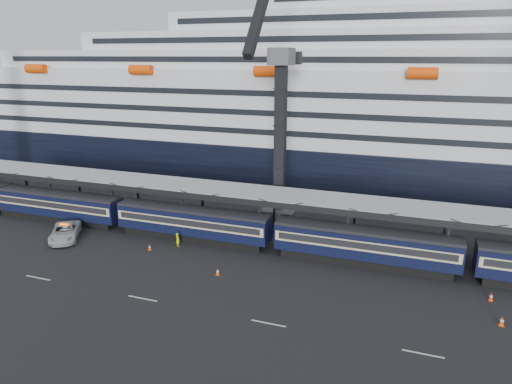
% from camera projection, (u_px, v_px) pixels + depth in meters
% --- Properties ---
extents(ground, '(260.00, 260.00, 0.00)m').
position_uv_depth(ground, '(449.00, 330.00, 36.62)').
color(ground, black).
rests_on(ground, ground).
extents(train, '(133.05, 3.00, 4.05)m').
position_uv_depth(train, '(398.00, 249.00, 46.50)').
color(train, black).
rests_on(train, ground).
extents(canopy, '(130.00, 6.25, 5.53)m').
position_uv_depth(canopy, '(449.00, 213.00, 47.75)').
color(canopy, gray).
rests_on(canopy, ground).
extents(cruise_ship, '(214.09, 28.84, 34.00)m').
position_uv_depth(cruise_ship, '(437.00, 111.00, 74.93)').
color(cruise_ship, black).
rests_on(cruise_ship, ground).
extents(crane_dark_near, '(4.50, 17.75, 35.08)m').
position_uv_depth(crane_dark_near, '(279.00, 133.00, 56.35)').
color(crane_dark_near, '#4F5257').
rests_on(crane_dark_near, ground).
extents(pickup_truck, '(6.00, 7.10, 1.81)m').
position_uv_depth(pickup_truck, '(65.00, 232.00, 54.41)').
color(pickup_truck, '#AFB2B7').
rests_on(pickup_truck, ground).
extents(worker, '(0.72, 0.66, 1.66)m').
position_uv_depth(worker, '(178.00, 240.00, 52.31)').
color(worker, '#C9DD0B').
rests_on(worker, ground).
extents(traffic_cone_a, '(0.34, 0.34, 0.68)m').
position_uv_depth(traffic_cone_a, '(69.00, 234.00, 55.28)').
color(traffic_cone_a, '#FD4A07').
rests_on(traffic_cone_a, ground).
extents(traffic_cone_b, '(0.35, 0.35, 0.70)m').
position_uv_depth(traffic_cone_b, '(150.00, 247.00, 51.50)').
color(traffic_cone_b, '#FD4A07').
rests_on(traffic_cone_b, ground).
extents(traffic_cone_c, '(0.38, 0.38, 0.76)m').
position_uv_depth(traffic_cone_c, '(218.00, 272.00, 45.60)').
color(traffic_cone_c, '#FD4A07').
rests_on(traffic_cone_c, ground).
extents(traffic_cone_d, '(0.40, 0.40, 0.79)m').
position_uv_depth(traffic_cone_d, '(491.00, 297.00, 40.87)').
color(traffic_cone_d, '#FD4A07').
rests_on(traffic_cone_d, ground).
extents(traffic_cone_e, '(0.43, 0.43, 0.85)m').
position_uv_depth(traffic_cone_e, '(502.00, 321.00, 37.07)').
color(traffic_cone_e, '#FD4A07').
rests_on(traffic_cone_e, ground).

